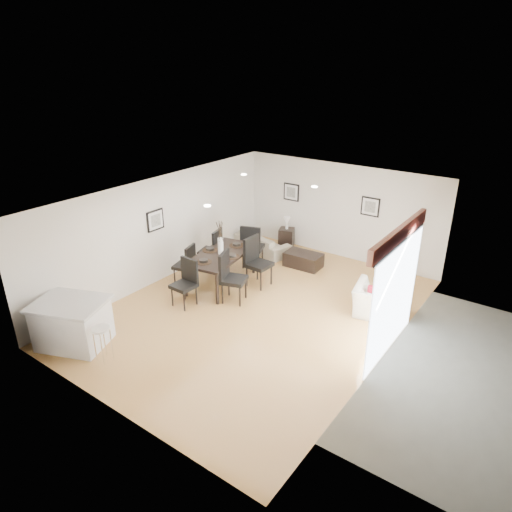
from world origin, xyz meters
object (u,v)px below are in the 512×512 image
Objects in this scene: dining_table at (221,257)px; dining_chair_wfar at (213,248)px; dining_chair_foot at (252,244)px; kitchen_island at (72,323)px; side_table at (286,238)px; armchair at (380,301)px; dining_chair_wnear at (187,262)px; dining_chair_efar at (256,259)px; dining_chair_head at (186,280)px; bar_stool at (101,333)px; dining_chair_enear at (230,274)px; coffee_table at (303,260)px; sofa at (262,242)px.

dining_table is 1.86× the size of dining_chair_wfar.
kitchen_island is (-0.73, -5.05, -0.21)m from dining_chair_foot.
side_table is at bearing 80.83° from dining_table.
dining_chair_wfar is at bearing -7.00° from armchair.
dining_chair_efar is at bearing 109.55° from dining_chair_wnear.
dining_chair_head is at bearing 6.89° from dining_chair_wfar.
dining_chair_wnear is 1.02m from dining_chair_wfar.
dining_chair_foot is 1.72× the size of bar_stool.
dining_chair_enear is 2.77m from coffee_table.
dining_chair_foot is 5.06m from bar_stool.
dining_chair_wfar is 0.94× the size of dining_chair_foot.
dining_chair_efar reaches higher than dining_chair_head.
coffee_table is at bearing -27.97° from dining_chair_enear.
kitchen_island is at bearing -109.63° from coffee_table.
kitchen_island is (-0.28, -6.21, 0.21)m from sofa.
dining_chair_enear is 2.14× the size of side_table.
dining_chair_enear is at bearing 38.03° from dining_chair_wfar.
dining_chair_efar is (0.70, 0.51, -0.06)m from dining_table.
dining_chair_foot is at bearing 78.90° from dining_table.
dining_chair_wfar is 4.34m from kitchen_island.
dining_chair_efar is at bearing -4.86° from armchair.
armchair is 0.95× the size of dining_chair_wfar.
dining_chair_foot is (0.03, 2.51, 0.06)m from dining_chair_head.
dining_chair_head is at bearing -99.30° from dining_table.
dining_table is (0.42, -2.41, 0.49)m from sofa.
dining_chair_foot is at bearing 59.54° from kitchen_island.
dining_chair_wfar is (0.01, 1.02, 0.06)m from dining_chair_wnear.
dining_chair_enear is (0.71, -0.54, -0.07)m from dining_table.
armchair is at bearing -30.22° from side_table.
armchair is 3.88m from dining_chair_foot.
dining_table is at bearing 57.42° from kitchen_island.
dining_chair_enear is 3.75m from side_table.
side_table is (0.71, 3.60, -0.30)m from dining_chair_wnear.
dining_chair_head is (0.72, -1.79, -0.02)m from dining_chair_wfar.
side_table is at bearing -105.50° from sofa.
dining_table is (-3.88, -0.85, 0.40)m from armchair.
armchair is at bearing 90.82° from dining_chair_wnear.
dining_chair_enear is 1.01m from dining_chair_head.
coffee_table is at bearing 52.20° from dining_table.
dining_chair_wnear is 3.26m from coffee_table.
dining_table is 1.27m from dining_chair_head.
dining_table is 0.89m from dining_chair_wnear.
armchair reaches higher than side_table.
coffee_table is (1.12, 0.89, -0.49)m from dining_chair_foot.
kitchen_island reaches higher than armchair.
dining_chair_head is (-3.87, -2.11, 0.27)m from armchair.
dining_chair_wfar is at bearing 113.80° from dining_chair_head.
dining_chair_efar reaches higher than dining_chair_foot.
dining_chair_enear is at bearing 44.42° from kitchen_island.
dining_chair_enear is at bearing 12.80° from armchair.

